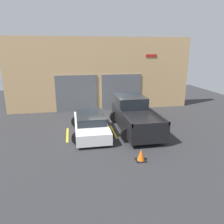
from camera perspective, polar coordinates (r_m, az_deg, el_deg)
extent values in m
plane|color=#2D2D30|center=(15.14, -1.08, -2.39)|extent=(28.00, 28.00, 0.00)
cube|color=tan|center=(17.73, -2.90, 9.80)|extent=(14.68, 0.60, 5.73)
cube|color=#595B60|center=(17.46, -9.26, 4.77)|extent=(3.22, 0.08, 2.88)
cube|color=#595B60|center=(17.90, 2.44, 5.24)|extent=(3.22, 0.08, 2.88)
cube|color=#B21E19|center=(18.30, 10.22, 14.28)|extent=(0.90, 0.03, 0.22)
cube|color=black|center=(13.30, 6.20, -1.97)|extent=(1.98, 5.26, 0.93)
cube|color=#1E2328|center=(14.42, 4.67, 2.88)|extent=(1.82, 2.37, 0.71)
cube|color=black|center=(11.80, 3.49, -1.42)|extent=(0.08, 2.89, 0.18)
cube|color=black|center=(12.38, 12.05, -0.91)|extent=(0.08, 2.89, 0.18)
cube|color=black|center=(10.80, 10.19, -3.32)|extent=(1.98, 0.08, 0.18)
cylinder|color=black|center=(14.68, 1.07, -1.26)|extent=(0.84, 0.22, 0.84)
cylinder|color=black|center=(15.12, 7.62, -0.89)|extent=(0.84, 0.22, 0.84)
cylinder|color=black|center=(11.69, 4.28, -5.92)|extent=(0.84, 0.22, 0.84)
cylinder|color=black|center=(12.23, 12.31, -5.25)|extent=(0.84, 0.22, 0.84)
cube|color=white|center=(12.89, -5.59, -3.70)|extent=(1.81, 4.47, 0.59)
cube|color=#1E2328|center=(12.83, -5.70, -1.39)|extent=(1.59, 2.46, 0.43)
cylinder|color=black|center=(14.20, -9.28, -2.44)|extent=(0.67, 0.22, 0.67)
cylinder|color=black|center=(14.31, -2.90, -2.11)|extent=(0.67, 0.22, 0.67)
cylinder|color=black|center=(11.60, -8.91, -6.72)|extent=(0.67, 0.22, 0.67)
cylinder|color=black|center=(11.73, -1.08, -6.25)|extent=(0.67, 0.22, 0.67)
cube|color=gold|center=(13.02, -11.58, -5.85)|extent=(0.12, 2.20, 0.01)
cube|color=gold|center=(13.22, 0.40, -5.16)|extent=(0.12, 2.20, 0.01)
cube|color=gold|center=(13.96, 11.52, -4.32)|extent=(0.12, 2.20, 0.01)
cube|color=black|center=(10.07, 7.55, -12.35)|extent=(0.47, 0.47, 0.03)
cone|color=orange|center=(9.95, 7.60, -11.03)|extent=(0.36, 0.36, 0.55)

